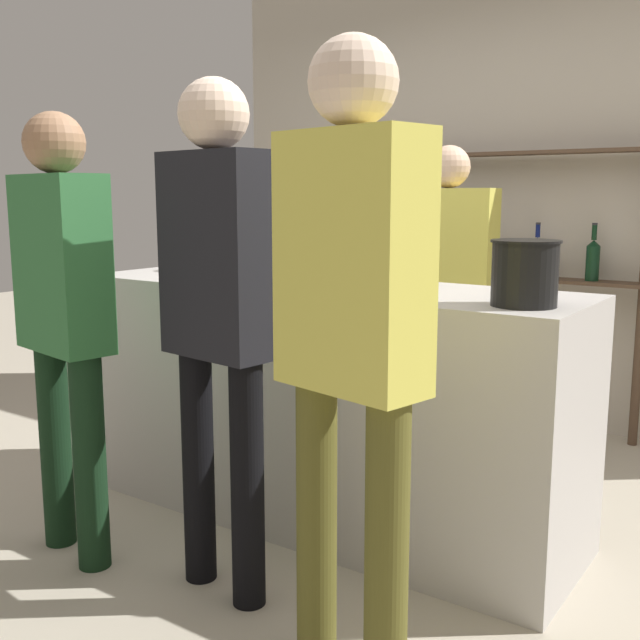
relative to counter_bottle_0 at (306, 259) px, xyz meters
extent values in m
plane|color=#B2A893|center=(-0.05, 0.17, -1.13)|extent=(16.00, 16.00, 0.00)
cube|color=#B7B2AD|center=(-0.05, 0.17, -0.62)|extent=(2.19, 0.67, 1.01)
cube|color=#B2A899|center=(-0.05, 2.10, 0.27)|extent=(3.79, 0.12, 2.80)
cylinder|color=#4C3828|center=(-0.96, 1.92, -0.32)|extent=(0.05, 0.05, 1.63)
cube|color=#4C3828|center=(-0.05, 1.92, 0.48)|extent=(1.87, 0.18, 0.02)
cube|color=#4C3828|center=(-0.05, 1.92, -0.24)|extent=(1.87, 0.18, 0.02)
cylinder|color=#0F1956|center=(-0.69, 1.92, -0.11)|extent=(0.08, 0.08, 0.24)
cone|color=#0F1956|center=(-0.69, 1.92, 0.03)|extent=(0.08, 0.08, 0.03)
cylinder|color=#0F1956|center=(-0.69, 1.92, 0.08)|extent=(0.03, 0.03, 0.08)
cylinder|color=maroon|center=(-0.69, 1.92, 0.13)|extent=(0.03, 0.03, 0.01)
cylinder|color=black|center=(-0.37, 1.92, -0.12)|extent=(0.07, 0.07, 0.21)
cone|color=black|center=(-0.37, 1.92, 0.00)|extent=(0.07, 0.07, 0.03)
cylinder|color=black|center=(-0.37, 1.92, 0.05)|extent=(0.03, 0.03, 0.08)
cylinder|color=gold|center=(-0.37, 1.92, 0.10)|extent=(0.03, 0.03, 0.01)
cylinder|color=silver|center=(-0.05, 1.92, -0.12)|extent=(0.07, 0.07, 0.23)
cone|color=silver|center=(-0.05, 1.92, 0.01)|extent=(0.07, 0.07, 0.03)
cylinder|color=silver|center=(-0.05, 1.92, 0.07)|extent=(0.03, 0.03, 0.08)
cylinder|color=black|center=(-0.05, 1.92, 0.11)|extent=(0.03, 0.03, 0.01)
cylinder|color=#0F1956|center=(0.27, 1.92, -0.13)|extent=(0.07, 0.07, 0.20)
cone|color=#0F1956|center=(0.27, 1.92, -0.01)|extent=(0.07, 0.07, 0.03)
cylinder|color=#0F1956|center=(0.27, 1.92, 0.04)|extent=(0.03, 0.03, 0.07)
cylinder|color=#232328|center=(0.27, 1.92, 0.08)|extent=(0.03, 0.03, 0.01)
cylinder|color=black|center=(0.59, 1.92, -0.13)|extent=(0.07, 0.07, 0.19)
cone|color=black|center=(0.59, 1.92, -0.02)|extent=(0.07, 0.07, 0.03)
cylinder|color=black|center=(0.59, 1.92, 0.04)|extent=(0.03, 0.03, 0.08)
cylinder|color=#232328|center=(0.59, 1.92, 0.09)|extent=(0.03, 0.03, 0.01)
cylinder|color=black|center=(0.00, 0.00, -0.03)|extent=(0.08, 0.08, 0.18)
cone|color=black|center=(0.00, 0.00, 0.08)|extent=(0.08, 0.08, 0.03)
cylinder|color=black|center=(0.00, 0.00, 0.14)|extent=(0.03, 0.03, 0.08)
cylinder|color=black|center=(0.00, 0.00, 0.18)|extent=(0.03, 0.03, 0.01)
cylinder|color=black|center=(0.03, 0.30, -0.02)|extent=(0.08, 0.08, 0.19)
cone|color=black|center=(0.03, 0.30, 0.10)|extent=(0.08, 0.08, 0.04)
cylinder|color=black|center=(0.03, 0.30, 0.15)|extent=(0.03, 0.03, 0.08)
cylinder|color=maroon|center=(0.03, 0.30, 0.20)|extent=(0.03, 0.03, 0.01)
cylinder|color=brown|center=(0.36, 0.09, -0.03)|extent=(0.09, 0.09, 0.18)
cone|color=brown|center=(0.36, 0.09, 0.09)|extent=(0.09, 0.09, 0.04)
cylinder|color=brown|center=(0.36, 0.09, 0.15)|extent=(0.03, 0.03, 0.08)
cylinder|color=#232328|center=(0.36, 0.09, 0.19)|extent=(0.04, 0.04, 0.01)
cylinder|color=silver|center=(0.35, 0.34, -0.12)|extent=(0.06, 0.06, 0.00)
cylinder|color=silver|center=(0.35, 0.34, -0.07)|extent=(0.01, 0.01, 0.09)
cone|color=silver|center=(0.35, 0.34, 0.01)|extent=(0.08, 0.08, 0.08)
cylinder|color=black|center=(0.86, 0.04, -0.01)|extent=(0.22, 0.22, 0.21)
cylinder|color=black|center=(0.86, 0.04, 0.10)|extent=(0.23, 0.23, 0.01)
cylinder|color=silver|center=(-0.83, 0.29, -0.03)|extent=(0.12, 0.12, 0.17)
sphere|color=tan|center=(-0.88, 0.33, -0.06)|extent=(0.02, 0.02, 0.02)
sphere|color=tan|center=(-0.83, 0.27, -0.10)|extent=(0.02, 0.02, 0.02)
sphere|color=tan|center=(-0.81, 0.27, -0.10)|extent=(0.02, 0.02, 0.02)
sphere|color=tan|center=(-0.86, 0.32, -0.10)|extent=(0.02, 0.02, 0.02)
cylinder|color=black|center=(0.16, -0.56, -0.71)|extent=(0.11, 0.11, 0.85)
cylinder|color=black|center=(-0.10, -0.53, -0.71)|extent=(0.11, 0.11, 0.85)
cube|color=black|center=(0.03, -0.54, 0.05)|extent=(0.42, 0.23, 0.67)
sphere|color=beige|center=(0.03, -0.54, 0.50)|extent=(0.23, 0.23, 0.23)
cylinder|color=brown|center=(-0.10, 1.14, -0.74)|extent=(0.14, 0.14, 0.79)
cylinder|color=brown|center=(0.21, 1.17, -0.74)|extent=(0.14, 0.14, 0.79)
cube|color=#D1C64C|center=(0.06, 1.15, -0.03)|extent=(0.51, 0.26, 0.62)
sphere|color=#DBB293|center=(0.06, 1.15, 0.39)|extent=(0.21, 0.21, 0.21)
cylinder|color=black|center=(-0.49, -0.69, -0.73)|extent=(0.12, 0.12, 0.81)
cylinder|color=black|center=(-0.76, -0.64, -0.73)|extent=(0.12, 0.12, 0.81)
cube|color=#2D6B38|center=(-0.62, -0.67, 0.00)|extent=(0.45, 0.26, 0.64)
sphere|color=#936B4C|center=(-0.62, -0.67, 0.43)|extent=(0.22, 0.22, 0.22)
cylinder|color=brown|center=(0.79, -0.74, -0.70)|extent=(0.12, 0.12, 0.86)
cylinder|color=brown|center=(0.52, -0.68, -0.70)|extent=(0.12, 0.12, 0.86)
cube|color=#D1C64C|center=(0.66, -0.71, 0.07)|extent=(0.46, 0.27, 0.68)
sphere|color=beige|center=(0.66, -0.71, 0.53)|extent=(0.23, 0.23, 0.23)
camera|label=1|loc=(1.70, -2.37, 0.25)|focal=42.00mm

